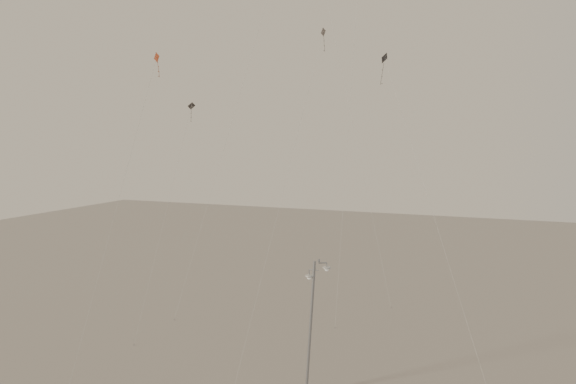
% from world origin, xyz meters
% --- Properties ---
extents(street_lamp, '(1.54, 0.79, 8.80)m').
position_xyz_m(street_lamp, '(2.09, 0.36, 4.69)').
color(street_lamp, gray).
rests_on(street_lamp, ground).
extents(kite_0, '(7.98, 7.79, 33.73)m').
position_xyz_m(kite_0, '(-7.22, 13.84, 26.44)').
color(kite_0, maroon).
rests_on(kite_0, ground).
extents(kite_1, '(1.30, 16.81, 26.04)m').
position_xyz_m(kite_1, '(-1.65, 10.17, 18.73)').
color(kite_1, '#2E2926').
rests_on(kite_1, ground).
extents(kite_2, '(0.94, 8.07, 36.39)m').
position_xyz_m(kite_2, '(0.98, 17.43, 28.91)').
color(kite_2, '#9D451A').
rests_on(kite_2, ground).
extents(kite_3, '(1.91, 8.27, 22.23)m').
position_xyz_m(kite_3, '(-10.68, 0.44, 16.24)').
color(kite_3, maroon).
rests_on(kite_3, ground).
extents(kite_4, '(8.18, 7.65, 22.41)m').
position_xyz_m(kite_4, '(6.54, 7.47, 17.22)').
color(kite_4, '#2E2926').
rests_on(kite_4, ground).
extents(kite_5, '(8.17, 2.43, 33.70)m').
position_xyz_m(kite_5, '(-1.51, 19.27, 26.01)').
color(kite_5, '#9D451A').
rests_on(kite_5, ground).
extents(kite_6, '(0.61, 9.45, 19.66)m').
position_xyz_m(kite_6, '(-13.26, 9.43, 14.61)').
color(kite_6, '#2E2926').
rests_on(kite_6, ground).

